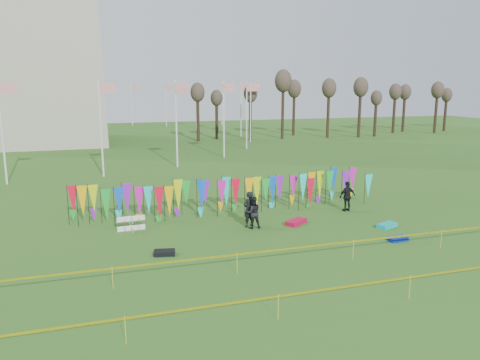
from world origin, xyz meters
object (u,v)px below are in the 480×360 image
object	(u,v)px
kite_bag_black	(165,253)
person_right	(347,196)
kite_bag_teal	(387,225)
person_left	(249,209)
person_mid	(253,212)
box_kite	(131,223)
kite_bag_red	(296,222)
kite_bag_blue	(398,239)

from	to	relation	value
kite_bag_black	person_right	bearing A→B (deg)	19.69
person_right	kite_bag_teal	xyz separation A→B (m)	(0.33, -3.65, -0.81)
person_right	kite_bag_black	distance (m)	12.49
person_left	kite_bag_teal	bearing A→B (deg)	138.31
person_mid	kite_bag_teal	size ratio (longest dim) A/B	1.47
box_kite	person_right	world-z (taller)	person_right
kite_bag_red	kite_bag_teal	bearing A→B (deg)	-24.95
kite_bag_blue	kite_bag_red	xyz separation A→B (m)	(-3.60, 4.10, 0.02)
kite_bag_black	kite_bag_teal	xyz separation A→B (m)	(12.07, 0.55, 0.00)
box_kite	kite_bag_teal	size ratio (longest dim) A/B	0.70
box_kite	person_left	xyz separation A→B (m)	(6.13, -1.14, 0.57)
kite_bag_blue	kite_bag_black	bearing A→B (deg)	172.44
person_mid	kite_bag_red	distance (m)	2.62
box_kite	kite_bag_teal	distance (m)	13.66
box_kite	kite_bag_blue	xyz separation A→B (m)	(12.37, -5.60, -0.31)
kite_bag_red	kite_bag_teal	world-z (taller)	kite_bag_red
person_mid	kite_bag_black	xyz separation A→B (m)	(-5.14, -2.64, -0.76)
person_mid	person_right	world-z (taller)	person_right
kite_bag_blue	kite_bag_teal	distance (m)	2.20
person_left	kite_bag_teal	world-z (taller)	person_left
box_kite	person_mid	bearing A→B (deg)	-13.17
person_left	kite_bag_black	bearing A→B (deg)	7.72
kite_bag_blue	person_mid	bearing A→B (deg)	145.93
person_right	kite_bag_red	bearing A→B (deg)	17.35
box_kite	kite_bag_black	distance (m)	4.27
box_kite	kite_bag_black	world-z (taller)	box_kite
box_kite	kite_bag_teal	xyz separation A→B (m)	(13.19, -3.55, -0.30)
box_kite	person_left	world-z (taller)	person_left
person_mid	person_right	xyz separation A→B (m)	(6.60, 1.56, 0.05)
person_mid	kite_bag_black	distance (m)	5.83
kite_bag_black	kite_bag_teal	bearing A→B (deg)	2.63
person_left	kite_bag_blue	size ratio (longest dim) A/B	2.04
person_mid	kite_bag_teal	world-z (taller)	person_mid
box_kite	kite_bag_blue	distance (m)	13.58
person_left	kite_bag_blue	xyz separation A→B (m)	(6.24, -4.45, -0.88)
person_right	person_left	bearing A→B (deg)	6.51
person_left	person_mid	world-z (taller)	person_left
person_mid	kite_bag_black	size ratio (longest dim) A/B	1.85
kite_bag_blue	kite_bag_black	world-z (taller)	kite_bag_black
kite_bag_black	box_kite	bearing A→B (deg)	105.28
kite_bag_black	person_mid	bearing A→B (deg)	27.21
box_kite	person_right	bearing A→B (deg)	0.42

